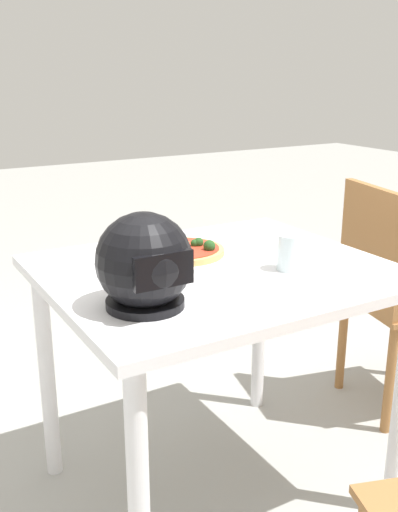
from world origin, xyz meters
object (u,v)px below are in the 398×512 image
Objects in this scene: motorcycle_helmet at (144,263)px; drinking_glass at (290,252)px; dining_table at (216,301)px; pizza at (184,250)px; chair_side at (389,288)px.

motorcycle_helmet is 2.25× the size of drinking_glass.
dining_table is 4.16× the size of motorcycle_helmet.
motorcycle_helmet is at bearing 47.91° from pizza.
dining_table is at bearing -151.25° from motorcycle_helmet.
pizza is at bearing -132.09° from motorcycle_helmet.
chair_side is (-1.14, -0.27, -0.36)m from motorcycle_helmet.
motorcycle_helmet is 0.47m from drinking_glass.
motorcycle_helmet is at bearing 28.75° from dining_table.
dining_table is 0.26m from drinking_glass.
drinking_glass is at bearing 143.74° from dining_table.
chair_side is (-0.84, -0.10, -0.15)m from dining_table.
dining_table is at bearing 106.58° from pizza.
dining_table is 9.37× the size of drinking_glass.
motorcycle_helmet reaches higher than chair_side.
dining_table is 1.06× the size of chair_side.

